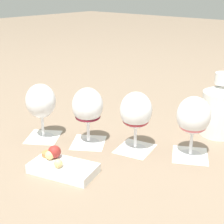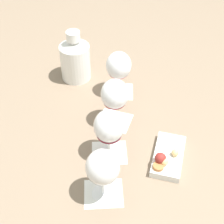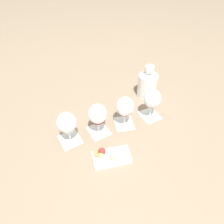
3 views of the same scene
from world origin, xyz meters
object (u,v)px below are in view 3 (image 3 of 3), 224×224
snack_dish (110,157)px  ceramic_vase (147,83)px  wine_glass_2 (98,115)px  wine_glass_3 (67,124)px  wine_glass_1 (125,108)px  wine_glass_0 (152,100)px

snack_dish → ceramic_vase: bearing=-112.2°
wine_glass_2 → wine_glass_3: same height
snack_dish → wine_glass_1: bearing=-105.6°
ceramic_vase → snack_dish: 0.55m
wine_glass_0 → wine_glass_3: same height
wine_glass_2 → ceramic_vase: (-0.27, -0.33, -0.03)m
wine_glass_2 → wine_glass_3: bearing=25.5°
wine_glass_1 → ceramic_vase: (-0.14, -0.27, -0.03)m
wine_glass_2 → snack_dish: size_ratio=0.91×
wine_glass_0 → ceramic_vase: ceramic_vase is taller
wine_glass_1 → wine_glass_3: 0.30m
wine_glass_1 → snack_dish: size_ratio=0.91×
wine_glass_3 → snack_dish: 0.26m
wine_glass_0 → wine_glass_2: bearing=25.3°
wine_glass_1 → snack_dish: wine_glass_1 is taller
wine_glass_3 → ceramic_vase: (-0.41, -0.39, -0.03)m
wine_glass_1 → snack_dish: bearing=74.4°
wine_glass_0 → snack_dish: bearing=55.3°
ceramic_vase → wine_glass_0: bearing=92.2°
ceramic_vase → snack_dish: ceramic_vase is taller
wine_glass_1 → ceramic_vase: ceramic_vase is taller
ceramic_vase → wine_glass_1: bearing=62.4°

